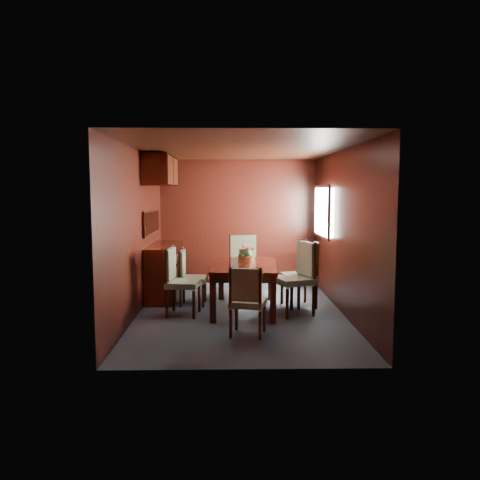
{
  "coord_description": "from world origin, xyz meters",
  "views": [
    {
      "loc": [
        -0.15,
        -6.82,
        1.8
      ],
      "look_at": [
        0.0,
        0.3,
        1.05
      ],
      "focal_mm": 35.0,
      "sensor_mm": 36.0,
      "label": 1
    }
  ],
  "objects_px": {
    "chair_left_near": "(178,277)",
    "chair_head": "(247,297)",
    "chair_right_near": "(299,273)",
    "flower_centerpiece": "(246,253)",
    "dining_table": "(245,271)",
    "sideboard": "(165,271)"
  },
  "relations": [
    {
      "from": "dining_table",
      "to": "flower_centerpiece",
      "type": "relative_size",
      "value": 5.89
    },
    {
      "from": "flower_centerpiece",
      "to": "chair_right_near",
      "type": "bearing_deg",
      "value": -35.49
    },
    {
      "from": "dining_table",
      "to": "chair_right_near",
      "type": "height_order",
      "value": "chair_right_near"
    },
    {
      "from": "chair_left_near",
      "to": "chair_head",
      "type": "bearing_deg",
      "value": 49.6
    },
    {
      "from": "dining_table",
      "to": "chair_left_near",
      "type": "distance_m",
      "value": 1.0
    },
    {
      "from": "chair_head",
      "to": "flower_centerpiece",
      "type": "xyz_separation_m",
      "value": [
        0.04,
        1.62,
        0.34
      ]
    },
    {
      "from": "chair_right_near",
      "to": "flower_centerpiece",
      "type": "distance_m",
      "value": 0.95
    },
    {
      "from": "chair_right_near",
      "to": "chair_head",
      "type": "relative_size",
      "value": 1.22
    },
    {
      "from": "dining_table",
      "to": "flower_centerpiece",
      "type": "xyz_separation_m",
      "value": [
        0.03,
        0.34,
        0.23
      ]
    },
    {
      "from": "sideboard",
      "to": "chair_head",
      "type": "relative_size",
      "value": 1.58
    },
    {
      "from": "dining_table",
      "to": "flower_centerpiece",
      "type": "bearing_deg",
      "value": 88.41
    },
    {
      "from": "sideboard",
      "to": "chair_right_near",
      "type": "relative_size",
      "value": 1.29
    },
    {
      "from": "dining_table",
      "to": "chair_head",
      "type": "height_order",
      "value": "chair_head"
    },
    {
      "from": "chair_right_near",
      "to": "chair_head",
      "type": "bearing_deg",
      "value": 123.59
    },
    {
      "from": "chair_left_near",
      "to": "chair_head",
      "type": "distance_m",
      "value": 1.42
    },
    {
      "from": "sideboard",
      "to": "chair_right_near",
      "type": "bearing_deg",
      "value": -27.5
    },
    {
      "from": "chair_left_near",
      "to": "chair_head",
      "type": "xyz_separation_m",
      "value": [
        0.96,
        -1.05,
        -0.06
      ]
    },
    {
      "from": "chair_right_near",
      "to": "chair_head",
      "type": "height_order",
      "value": "chair_right_near"
    },
    {
      "from": "dining_table",
      "to": "flower_centerpiece",
      "type": "height_order",
      "value": "flower_centerpiece"
    },
    {
      "from": "dining_table",
      "to": "chair_left_near",
      "type": "relative_size",
      "value": 1.57
    },
    {
      "from": "chair_left_near",
      "to": "flower_centerpiece",
      "type": "xyz_separation_m",
      "value": [
        1.0,
        0.57,
        0.28
      ]
    },
    {
      "from": "dining_table",
      "to": "flower_centerpiece",
      "type": "distance_m",
      "value": 0.41
    }
  ]
}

